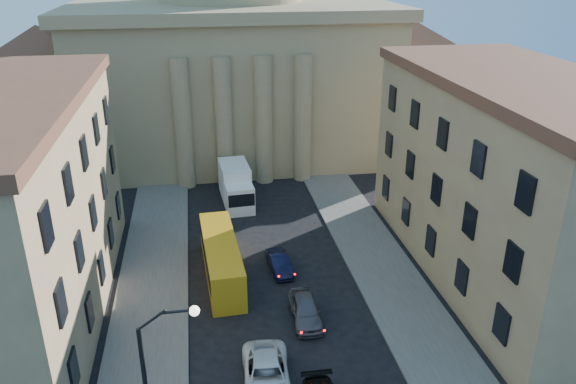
{
  "coord_description": "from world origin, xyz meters",
  "views": [
    {
      "loc": [
        -4.57,
        -11.51,
        22.07
      ],
      "look_at": [
        0.48,
        18.77,
        8.95
      ],
      "focal_mm": 35.0,
      "sensor_mm": 36.0,
      "label": 1
    }
  ],
  "objects": [
    {
      "name": "car_left_mid",
      "position": [
        -1.74,
        12.61,
        0.78
      ],
      "size": [
        2.93,
        5.74,
        1.55
      ],
      "primitive_type": "imported",
      "rotation": [
        0.0,
        0.0,
        -0.06
      ],
      "color": "white",
      "rests_on": "ground"
    },
    {
      "name": "sidewalk_right",
      "position": [
        8.5,
        18.0,
        0.07
      ],
      "size": [
        5.0,
        60.0,
        0.15
      ],
      "primitive_type": "cube",
      "color": "#54514D",
      "rests_on": "ground"
    },
    {
      "name": "sidewalk_left",
      "position": [
        -8.5,
        18.0,
        0.07
      ],
      "size": [
        5.0,
        60.0,
        0.15
      ],
      "primitive_type": "cube",
      "color": "#54514D",
      "rests_on": "ground"
    },
    {
      "name": "building_right",
      "position": [
        17.0,
        22.0,
        7.42
      ],
      "size": [
        11.6,
        26.6,
        14.7
      ],
      "color": "tan",
      "rests_on": "ground"
    },
    {
      "name": "city_bus",
      "position": [
        -3.5,
        24.6,
        1.55
      ],
      "size": [
        2.86,
        10.31,
        2.88
      ],
      "rotation": [
        0.0,
        0.0,
        0.05
      ],
      "color": "gold",
      "rests_on": "ground"
    },
    {
      "name": "car_right_far",
      "position": [
        1.53,
        18.25,
        0.77
      ],
      "size": [
        1.92,
        4.55,
        1.54
      ],
      "primitive_type": "imported",
      "rotation": [
        0.0,
        0.0,
        -0.02
      ],
      "color": "#515156",
      "rests_on": "ground"
    },
    {
      "name": "church",
      "position": [
        0.0,
        55.47,
        11.88
      ],
      "size": [
        68.02,
        28.76,
        36.6
      ],
      "color": "#918159",
      "rests_on": "ground"
    },
    {
      "name": "box_truck",
      "position": [
        -1.36,
        37.72,
        1.7
      ],
      "size": [
        2.99,
        6.68,
        3.58
      ],
      "rotation": [
        0.0,
        0.0,
        0.07
      ],
      "color": "white",
      "rests_on": "ground"
    },
    {
      "name": "car_right_distant",
      "position": [
        0.8,
        24.66,
        0.65
      ],
      "size": [
        1.71,
        4.02,
        1.29
      ],
      "primitive_type": "imported",
      "rotation": [
        0.0,
        0.0,
        0.09
      ],
      "color": "black",
      "rests_on": "ground"
    },
    {
      "name": "street_lamp",
      "position": [
        -6.97,
        8.0,
        5.29
      ],
      "size": [
        2.62,
        0.44,
        8.83
      ],
      "color": "black",
      "rests_on": "ground"
    }
  ]
}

